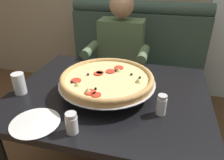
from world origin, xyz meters
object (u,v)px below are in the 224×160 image
booth_bench (133,76)px  pizza (107,79)px  drinking_glass (19,85)px  shaker_parmesan (72,124)px  shaker_oregano (161,106)px  plate_near_left (35,122)px  diner_main (119,57)px  dining_table (110,104)px

booth_bench → pizza: bearing=-90.6°
drinking_glass → pizza: bearing=14.5°
shaker_parmesan → drinking_glass: bearing=151.3°
drinking_glass → shaker_oregano: bearing=-0.1°
plate_near_left → shaker_parmesan: bearing=-2.9°
booth_bench → diner_main: diner_main is taller
dining_table → plate_near_left: bearing=-125.2°
drinking_glass → plate_near_left: bearing=-43.8°
pizza → plate_near_left: pizza is taller
plate_near_left → drinking_glass: size_ratio=1.88×
dining_table → shaker_parmesan: (-0.07, -0.39, 0.13)m
diner_main → pizza: bearing=-82.8°
diner_main → plate_near_left: size_ratio=5.32×
pizza → shaker_parmesan: bearing=-99.3°
booth_bench → shaker_parmesan: (-0.07, -1.34, 0.40)m
booth_bench → plate_near_left: (-0.27, -1.33, 0.37)m
pizza → shaker_parmesan: size_ratio=5.44×
plate_near_left → shaker_oregano: bearing=21.6°
pizza → shaker_parmesan: (-0.06, -0.37, -0.05)m
booth_bench → shaker_oregano: booth_bench is taller
booth_bench → dining_table: booth_bench is taller
shaker_oregano → diner_main: bearing=116.2°
booth_bench → dining_table: (0.00, -0.95, 0.27)m
booth_bench → shaker_oregano: 1.21m
drinking_glass → shaker_parmesan: bearing=-28.7°
diner_main → drinking_glass: diner_main is taller
dining_table → pizza: (-0.01, -0.02, 0.19)m
dining_table → booth_bench: bearing=90.0°
shaker_parmesan → shaker_oregano: bearing=32.1°
shaker_parmesan → drinking_glass: size_ratio=0.81×
shaker_oregano → drinking_glass: drinking_glass is taller
shaker_parmesan → drinking_glass: (-0.44, 0.24, 0.01)m
dining_table → pizza: bearing=-114.7°
booth_bench → plate_near_left: size_ratio=6.01×
plate_near_left → drinking_glass: bearing=136.2°
booth_bench → diner_main: (-0.10, -0.27, 0.31)m
dining_table → shaker_parmesan: shaker_parmesan is taller
booth_bench → drinking_glass: size_ratio=11.29×
dining_table → diner_main: 0.69m
shaker_parmesan → diner_main: bearing=91.5°
pizza → drinking_glass: size_ratio=4.41×
diner_main → drinking_glass: (-0.41, -0.83, 0.10)m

